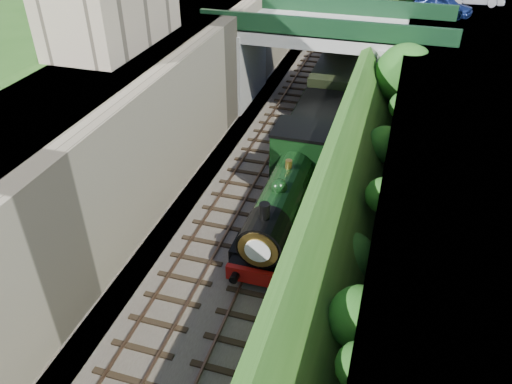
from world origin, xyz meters
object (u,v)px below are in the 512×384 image
Objects in this scene: car_blue at (443,5)px; tender at (316,132)px; road_bridge at (334,56)px; locomotive at (287,194)px; tree at (407,76)px.

car_blue is 0.65× the size of tender.
road_bridge reaches higher than tender.
locomotive is 1.70× the size of tender.
road_bridge is at bearing 91.03° from locomotive.
tree is 6.25m from tender.
tender is (-4.71, -2.78, -3.03)m from tree.
car_blue is at bearing 78.51° from tree.
road_bridge reaches higher than tree.
locomotive is 7.37m from tender.
car_blue is at bearing 31.84° from road_bridge.
locomotive is at bearing -114.94° from tree.
tender is at bearing -149.51° from tree.
road_bridge is 14.34m from locomotive.
tree is at bearing 65.06° from locomotive.
tender is at bearing 167.26° from car_blue.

